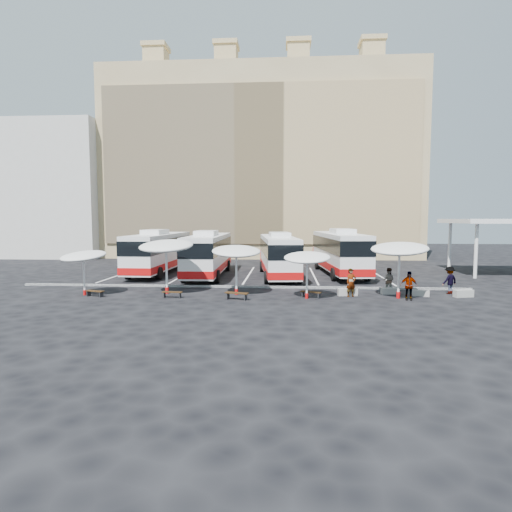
# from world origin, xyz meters

# --- Properties ---
(ground) EXTENTS (120.00, 120.00, 0.00)m
(ground) POSITION_xyz_m (0.00, 0.00, 0.00)
(ground) COLOR black
(ground) RESTS_ON ground
(sandstone_building) EXTENTS (42.00, 18.25, 29.60)m
(sandstone_building) POSITION_xyz_m (0.00, 31.87, 12.63)
(sandstone_building) COLOR tan
(sandstone_building) RESTS_ON ground
(apartment_block) EXTENTS (14.00, 14.00, 18.00)m
(apartment_block) POSITION_xyz_m (-28.00, 28.00, 9.00)
(apartment_block) COLOR beige
(apartment_block) RESTS_ON ground
(service_canopy) EXTENTS (10.00, 8.00, 5.20)m
(service_canopy) POSITION_xyz_m (24.00, 10.00, 4.87)
(service_canopy) COLOR white
(service_canopy) RESTS_ON ground
(curb_divider) EXTENTS (34.00, 0.25, 0.15)m
(curb_divider) POSITION_xyz_m (0.00, 0.50, 0.07)
(curb_divider) COLOR black
(curb_divider) RESTS_ON ground
(bay_lines) EXTENTS (24.15, 12.00, 0.01)m
(bay_lines) POSITION_xyz_m (0.00, 8.00, 0.01)
(bay_lines) COLOR white
(bay_lines) RESTS_ON ground
(bus_0) EXTENTS (3.29, 13.31, 4.21)m
(bus_0) POSITION_xyz_m (-8.70, 8.68, 2.15)
(bus_0) COLOR white
(bus_0) RESTS_ON ground
(bus_1) EXTENTS (3.33, 13.22, 4.17)m
(bus_1) POSITION_xyz_m (-3.61, 6.89, 2.13)
(bus_1) COLOR white
(bus_1) RESTS_ON ground
(bus_2) EXTENTS (3.98, 12.95, 4.05)m
(bus_2) POSITION_xyz_m (2.76, 6.80, 2.07)
(bus_2) COLOR white
(bus_2) RESTS_ON ground
(bus_3) EXTENTS (4.11, 13.79, 4.31)m
(bus_3) POSITION_xyz_m (8.43, 9.05, 2.20)
(bus_3) COLOR white
(bus_3) RESTS_ON ground
(sunshade_0) EXTENTS (3.91, 3.94, 3.15)m
(sunshade_0) POSITION_xyz_m (-10.32, -3.40, 2.68)
(sunshade_0) COLOR white
(sunshade_0) RESTS_ON ground
(sunshade_1) EXTENTS (4.18, 4.22, 3.90)m
(sunshade_1) POSITION_xyz_m (-4.87, -2.38, 3.32)
(sunshade_1) COLOR white
(sunshade_1) RESTS_ON ground
(sunshade_2) EXTENTS (3.95, 3.99, 3.51)m
(sunshade_2) POSITION_xyz_m (0.02, -2.44, 2.98)
(sunshade_2) COLOR white
(sunshade_2) RESTS_ON ground
(sunshade_3) EXTENTS (3.46, 3.49, 3.16)m
(sunshade_3) POSITION_xyz_m (4.79, -3.60, 2.69)
(sunshade_3) COLOR white
(sunshade_3) RESTS_ON ground
(sunshade_4) EXTENTS (4.87, 4.89, 3.83)m
(sunshade_4) POSITION_xyz_m (10.79, -3.11, 3.25)
(sunshade_4) COLOR white
(sunshade_4) RESTS_ON ground
(wood_bench_0) EXTENTS (1.37, 0.73, 0.41)m
(wood_bench_0) POSITION_xyz_m (-9.36, -3.90, 0.31)
(wood_bench_0) COLOR black
(wood_bench_0) RESTS_ON ground
(wood_bench_1) EXTENTS (1.37, 0.46, 0.41)m
(wood_bench_1) POSITION_xyz_m (-4.08, -3.97, 0.32)
(wood_bench_1) COLOR black
(wood_bench_1) RESTS_ON ground
(wood_bench_2) EXTENTS (1.61, 0.85, 0.48)m
(wood_bench_2) POSITION_xyz_m (0.26, -4.36, 0.36)
(wood_bench_2) COLOR black
(wood_bench_2) RESTS_ON ground
(wood_bench_3) EXTENTS (1.43, 0.85, 0.43)m
(wood_bench_3) POSITION_xyz_m (5.07, -3.35, 0.33)
(wood_bench_3) COLOR black
(wood_bench_3) RESTS_ON ground
(conc_bench_0) EXTENTS (1.35, 0.57, 0.49)m
(conc_bench_0) POSITION_xyz_m (7.61, -2.37, 0.25)
(conc_bench_0) COLOR gray
(conc_bench_0) RESTS_ON ground
(conc_bench_1) EXTENTS (1.23, 0.61, 0.44)m
(conc_bench_1) POSITION_xyz_m (10.60, -1.57, 0.22)
(conc_bench_1) COLOR gray
(conc_bench_1) RESTS_ON ground
(conc_bench_2) EXTENTS (1.14, 0.60, 0.41)m
(conc_bench_2) POSITION_xyz_m (12.51, -2.23, 0.20)
(conc_bench_2) COLOR gray
(conc_bench_2) RESTS_ON ground
(conc_bench_3) EXTENTS (1.37, 0.76, 0.49)m
(conc_bench_3) POSITION_xyz_m (15.25, -2.36, 0.24)
(conc_bench_3) COLOR gray
(conc_bench_3) RESTS_ON ground
(passenger_0) EXTENTS (0.81, 0.67, 1.90)m
(passenger_0) POSITION_xyz_m (7.77, -2.74, 0.95)
(passenger_0) COLOR black
(passenger_0) RESTS_ON ground
(passenger_1) EXTENTS (1.07, 0.97, 1.79)m
(passenger_1) POSITION_xyz_m (10.62, -1.14, 0.90)
(passenger_1) COLOR black
(passenger_1) RESTS_ON ground
(passenger_2) EXTENTS (1.15, 0.60, 1.87)m
(passenger_2) POSITION_xyz_m (11.27, -3.73, 0.93)
(passenger_2) COLOR black
(passenger_2) RESTS_ON ground
(passenger_3) EXTENTS (1.43, 1.22, 1.92)m
(passenger_3) POSITION_xyz_m (14.75, -1.15, 0.96)
(passenger_3) COLOR black
(passenger_3) RESTS_ON ground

